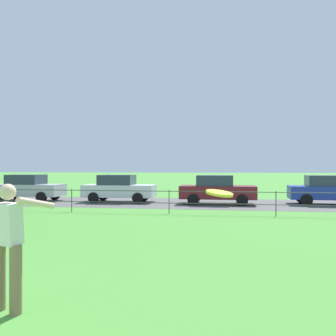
# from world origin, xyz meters

# --- Properties ---
(street_strip) EXTENTS (80.00, 6.07, 0.01)m
(street_strip) POSITION_xyz_m (0.00, 17.46, 0.00)
(street_strip) COLOR #565454
(street_strip) RESTS_ON ground
(park_fence) EXTENTS (30.49, 0.04, 1.00)m
(park_fence) POSITION_xyz_m (-0.00, 12.80, 0.67)
(park_fence) COLOR #333833
(park_fence) RESTS_ON ground
(person_thrower) EXTENTS (0.68, 0.71, 1.71)m
(person_thrower) POSITION_xyz_m (1.66, 2.38, 0.92)
(person_thrower) COLOR #846B4C
(person_thrower) RESTS_ON ground
(frisbee) EXTENTS (0.38, 0.38, 0.07)m
(frisbee) POSITION_xyz_m (4.47, 1.56, 1.67)
(frisbee) COLOR yellow
(car_silver_left) EXTENTS (4.01, 1.84, 1.54)m
(car_silver_left) POSITION_xyz_m (-6.94, 17.30, 0.78)
(car_silver_left) COLOR #B7BABF
(car_silver_left) RESTS_ON ground
(car_white_far_left) EXTENTS (4.03, 1.88, 1.54)m
(car_white_far_left) POSITION_xyz_m (-1.45, 17.46, 0.78)
(car_white_far_left) COLOR silver
(car_white_far_left) RESTS_ON ground
(car_maroon_right) EXTENTS (4.01, 1.83, 1.54)m
(car_maroon_right) POSITION_xyz_m (4.07, 17.20, 0.78)
(car_maroon_right) COLOR maroon
(car_maroon_right) RESTS_ON ground
(car_blue_far_right) EXTENTS (4.06, 1.93, 1.54)m
(car_blue_far_right) POSITION_xyz_m (9.83, 17.78, 0.78)
(car_blue_far_right) COLOR #233899
(car_blue_far_right) RESTS_ON ground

